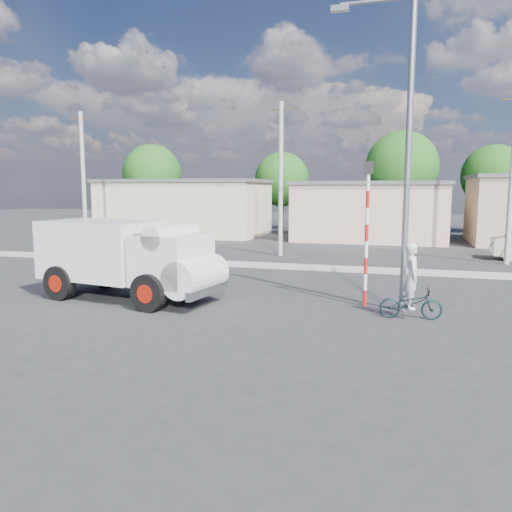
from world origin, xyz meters
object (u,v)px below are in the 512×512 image
(traffic_pole, at_px, (367,221))
(streetlight, at_px, (403,139))
(bicycle, at_px, (411,303))
(cyclist, at_px, (411,287))
(truck, at_px, (129,257))

(traffic_pole, bearing_deg, streetlight, -17.73)
(bicycle, xyz_separation_m, cyclist, (0.00, 0.00, 0.47))
(streetlight, bearing_deg, cyclist, -65.98)
(truck, relative_size, cyclist, 3.51)
(traffic_pole, distance_m, streetlight, 2.56)
(cyclist, relative_size, traffic_pole, 0.42)
(bicycle, bearing_deg, truck, 85.10)
(bicycle, xyz_separation_m, streetlight, (-0.38, 0.86, 4.52))
(traffic_pole, relative_size, streetlight, 0.48)
(truck, distance_m, streetlight, 9.08)
(bicycle, relative_size, traffic_pole, 0.38)
(bicycle, distance_m, cyclist, 0.47)
(streetlight, bearing_deg, bicycle, -65.98)
(bicycle, relative_size, cyclist, 0.92)
(cyclist, distance_m, traffic_pole, 2.44)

